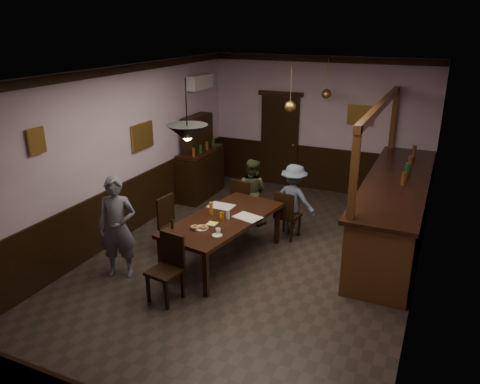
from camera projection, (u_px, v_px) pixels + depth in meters
The scene contains 31 objects.
room at pixel (248, 176), 7.01m from camera, with size 5.01×8.01×3.01m.
dining_table at pixel (223, 222), 7.44m from camera, with size 1.35×2.33×0.75m.
chair_far_left at pixel (243, 201), 8.73m from camera, with size 0.48×0.48×0.95m.
chair_far_right at pixel (286, 213), 8.27m from camera, with size 0.44×0.44×0.89m.
chair_near at pixel (168, 264), 6.46m from camera, with size 0.47×0.47×0.95m.
chair_side at pixel (171, 222), 7.82m from camera, with size 0.46×0.46×0.96m.
person_standing at pixel (117, 227), 6.97m from camera, with size 0.58×0.38×1.58m, color slate.
person_seated_left at pixel (251, 191), 8.90m from camera, with size 0.62×0.48×1.27m, color #3A4227.
person_seated_right at pixel (294, 200), 8.43m from camera, with size 0.85×0.49×1.32m, color slate.
newspaper_left at pixel (221, 206), 7.88m from camera, with size 0.42×0.30×0.01m, color silver.
newspaper_right at pixel (248, 217), 7.43m from camera, with size 0.42×0.30×0.01m, color silver.
napkin at pixel (212, 223), 7.21m from camera, with size 0.15×0.15×0.00m, color #EEF85B.
saucer at pixel (217, 235), 6.80m from camera, with size 0.15×0.15×0.01m, color white.
coffee_cup at pixel (218, 231), 6.85m from camera, with size 0.08×0.08×0.07m, color white.
pastry_plate at pixel (201, 228), 7.03m from camera, with size 0.22×0.22×0.01m, color white.
pastry_ring_a at pixel (195, 227), 7.00m from camera, with size 0.13×0.13×0.04m, color #C68C47.
pastry_ring_b at pixel (203, 227), 7.01m from camera, with size 0.13×0.13×0.04m, color #C68C47.
soda_can at pixel (222, 216), 7.34m from camera, with size 0.07×0.07×0.12m, color orange.
beer_glass at pixel (211, 208), 7.53m from camera, with size 0.06×0.06×0.20m, color #BF721E.
water_glass at pixel (228, 214), 7.36m from camera, with size 0.06×0.06×0.15m, color silver.
pepper_mill at pixel (172, 224), 7.02m from camera, with size 0.04×0.04×0.14m, color black.
sideboard at pixel (200, 165), 10.25m from camera, with size 0.49×1.37×1.81m.
bar_counter at pixel (395, 209), 8.12m from camera, with size 1.02×4.38×2.45m.
door_back at pixel (280, 141), 10.89m from camera, with size 0.90×0.06×2.10m, color black.
ac_unit at pixel (200, 82), 10.08m from camera, with size 0.20×0.85×0.30m.
picture_left_small at pixel (36, 141), 6.36m from camera, with size 0.04×0.28×0.36m.
picture_left_large at pixel (142, 136), 8.57m from camera, with size 0.04×0.62×0.48m.
picture_back at pixel (360, 115), 9.95m from camera, with size 0.55×0.04×0.42m.
pendant_iron at pixel (187, 133), 6.27m from camera, with size 0.56×0.56×0.83m.
pendant_brass_mid at pixel (290, 107), 8.06m from camera, with size 0.20×0.20×0.81m.
pendant_brass_far at pixel (326, 94), 9.44m from camera, with size 0.20×0.20×0.81m.
Camera 1 is at (2.62, -6.13, 3.69)m, focal length 35.00 mm.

